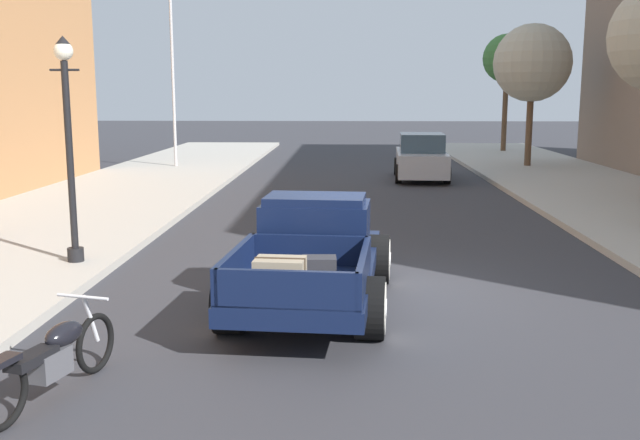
% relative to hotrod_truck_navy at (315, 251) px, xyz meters
% --- Properties ---
extents(ground_plane, '(140.00, 140.00, 0.00)m').
position_rel_hotrod_truck_navy_xyz_m(ground_plane, '(0.91, 0.63, -0.75)').
color(ground_plane, '#333338').
extents(hotrod_truck_navy, '(2.43, 5.03, 1.58)m').
position_rel_hotrod_truck_navy_xyz_m(hotrod_truck_navy, '(0.00, 0.00, 0.00)').
color(hotrod_truck_navy, '#0F1938').
rests_on(hotrod_truck_navy, ground).
extents(motorcycle_parked, '(0.77, 2.07, 0.93)m').
position_rel_hotrod_truck_navy_xyz_m(motorcycle_parked, '(-2.48, -3.59, -0.31)').
color(motorcycle_parked, black).
rests_on(motorcycle_parked, ground).
extents(car_background_silver, '(2.03, 4.38, 1.65)m').
position_rel_hotrod_truck_navy_xyz_m(car_background_silver, '(3.13, 15.47, 0.01)').
color(car_background_silver, '#B7B7BC').
rests_on(car_background_silver, ground).
extents(street_lamp_near, '(0.50, 0.32, 3.85)m').
position_rel_hotrod_truck_navy_xyz_m(street_lamp_near, '(-4.27, 1.75, 1.63)').
color(street_lamp_near, black).
rests_on(street_lamp_near, sidewalk_left).
extents(flagpole, '(1.74, 0.16, 9.16)m').
position_rel_hotrod_truck_navy_xyz_m(flagpole, '(-6.25, 18.47, 5.02)').
color(flagpole, '#B2B2B7').
rests_on(flagpole, sidewalk_left).
extents(street_tree_third, '(3.08, 3.08, 5.64)m').
position_rel_hotrod_truck_navy_xyz_m(street_tree_third, '(7.84, 19.16, 3.48)').
color(street_tree_third, brown).
rests_on(street_tree_third, sidewalk_right).
extents(street_tree_farthest, '(2.43, 2.43, 5.86)m').
position_rel_hotrod_truck_navy_xyz_m(street_tree_farthest, '(8.50, 26.89, 3.99)').
color(street_tree_farthest, brown).
rests_on(street_tree_farthest, sidewalk_right).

